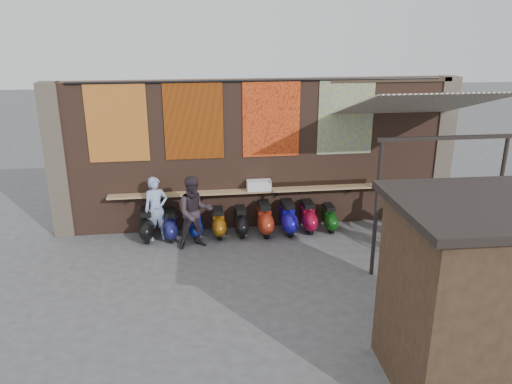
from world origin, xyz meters
TOP-DOWN VIEW (x-y plane):
  - ground at (0.00, 0.00)m, footprint 70.00×70.00m
  - brick_wall at (0.00, 2.70)m, footprint 10.00×0.40m
  - pier_left at (-5.20, 2.70)m, footprint 0.50×0.50m
  - pier_right at (5.20, 2.70)m, footprint 0.50×0.50m
  - eating_counter at (0.00, 2.33)m, footprint 8.00×0.32m
  - shelf_box at (-0.04, 2.30)m, footprint 0.64×0.31m
  - tapestry_redgold at (-3.60, 2.48)m, footprint 1.50×0.02m
  - tapestry_sun at (-1.70, 2.48)m, footprint 1.50×0.02m
  - tapestry_orange at (0.30, 2.48)m, footprint 1.50×0.02m
  - tapestry_multi at (2.30, 2.48)m, footprint 1.50×0.02m
  - hang_rail at (0.00, 2.47)m, footprint 9.50×0.06m
  - scooter_stool_0 at (-3.01, 2.02)m, footprint 0.38×0.84m
  - scooter_stool_1 at (-2.40, 1.98)m, footprint 0.35×0.78m
  - scooter_stool_2 at (-1.76, 2.03)m, footprint 0.34×0.75m
  - scooter_stool_3 at (-1.16, 2.00)m, footprint 0.35×0.78m
  - scooter_stool_4 at (-0.57, 2.00)m, footprint 0.35×0.77m
  - scooter_stool_5 at (0.06, 1.97)m, footprint 0.40×0.89m
  - scooter_stool_6 at (0.69, 1.96)m, footprint 0.40×0.89m
  - scooter_stool_7 at (1.26, 2.03)m, footprint 0.38×0.84m
  - scooter_stool_8 at (1.84, 1.98)m, footprint 0.33×0.73m
  - diner_left at (-2.75, 2.00)m, footprint 0.70×0.55m
  - diner_right at (-1.77, 1.40)m, footprint 1.02×0.87m
  - shopper_navy at (4.00, 0.66)m, footprint 1.13×0.77m
  - shopper_grey at (4.90, 0.45)m, footprint 1.18×1.01m
  - shopper_tan at (3.54, -0.17)m, footprint 0.89×0.89m
  - market_stall at (2.47, -4.19)m, footprint 2.72×2.07m
  - stall_roof at (2.47, -4.19)m, footprint 3.04×2.38m
  - stall_sign at (2.49, -3.17)m, footprint 1.20×0.07m
  - stall_shelf at (2.49, -3.17)m, footprint 2.21×0.16m
  - awning_canvas at (3.50, 0.90)m, footprint 3.20×3.28m
  - awning_ledger at (3.50, 2.49)m, footprint 3.30×0.08m
  - awning_header at (3.50, -0.60)m, footprint 3.00×0.08m
  - awning_post_left at (2.10, -0.60)m, footprint 0.09×0.09m
  - awning_post_right at (4.90, -0.60)m, footprint 0.09×0.09m

SIDE VIEW (x-z plane):
  - ground at x=0.00m, z-range 0.00..0.00m
  - scooter_stool_8 at x=1.84m, z-range 0.00..0.69m
  - scooter_stool_2 at x=-1.76m, z-range 0.00..0.71m
  - scooter_stool_4 at x=-0.57m, z-range 0.00..0.74m
  - scooter_stool_3 at x=-1.16m, z-range 0.00..0.74m
  - scooter_stool_1 at x=-2.40m, z-range 0.00..0.74m
  - scooter_stool_7 at x=1.26m, z-range 0.00..0.80m
  - scooter_stool_0 at x=-3.01m, z-range 0.00..0.80m
  - scooter_stool_5 at x=0.06m, z-range 0.00..0.84m
  - scooter_stool_6 at x=0.69m, z-range 0.00..0.85m
  - shopper_tan at x=3.54m, z-range 0.00..1.56m
  - shopper_grey at x=4.90m, z-range 0.00..1.58m
  - diner_left at x=-2.75m, z-range 0.00..1.68m
  - shopper_navy at x=4.00m, z-range 0.00..1.78m
  - diner_right at x=-1.77m, z-range 0.00..1.84m
  - stall_shelf at x=2.49m, z-range 1.02..1.08m
  - eating_counter at x=0.00m, z-range 1.08..1.12m
  - shelf_box at x=-0.04m, z-range 1.12..1.40m
  - market_stall at x=2.47m, z-range 0.00..2.88m
  - awning_post_left at x=2.10m, z-range 0.00..3.10m
  - awning_post_right at x=4.90m, z-range 0.00..3.10m
  - brick_wall at x=0.00m, z-range 0.00..4.00m
  - pier_left at x=-5.20m, z-range 0.00..4.00m
  - pier_right at x=5.20m, z-range 0.00..4.00m
  - stall_sign at x=2.49m, z-range 1.84..2.34m
  - stall_roof at x=2.47m, z-range 2.88..3.00m
  - tapestry_redgold at x=-3.60m, z-range 2.00..4.00m
  - tapestry_sun at x=-1.70m, z-range 2.00..4.00m
  - tapestry_orange at x=0.30m, z-range 2.00..4.00m
  - tapestry_multi at x=2.30m, z-range 2.00..4.00m
  - awning_header at x=3.50m, z-range 3.04..3.12m
  - awning_canvas at x=3.50m, z-range 3.07..4.03m
  - awning_ledger at x=3.50m, z-range 3.89..4.01m
  - hang_rail at x=0.00m, z-range 3.95..4.01m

